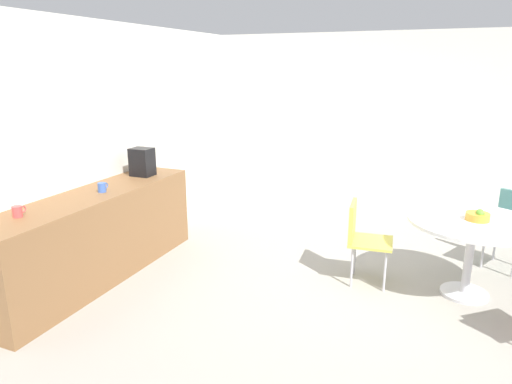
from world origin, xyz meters
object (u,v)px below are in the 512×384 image
at_px(mug_red, 102,187).
at_px(coffee_maker, 142,162).
at_px(chair_yellow, 361,233).
at_px(fruit_bowl, 478,216).
at_px(mug_white, 151,171).
at_px(chair_teal, 512,221).
at_px(round_table, 472,233).
at_px(mug_green, 18,211).

xyz_separation_m(mug_red, coffee_maker, (0.75, 0.06, 0.11)).
bearing_deg(chair_yellow, coffee_maker, 92.30).
bearing_deg(fruit_bowl, mug_white, 92.29).
relative_size(chair_teal, mug_red, 6.43).
distance_m(round_table, chair_yellow, 1.01).
xyz_separation_m(mug_green, coffee_maker, (1.65, -0.06, 0.11)).
height_order(mug_green, coffee_maker, coffee_maker).
bearing_deg(mug_white, chair_yellow, -89.23).
xyz_separation_m(chair_yellow, coffee_maker, (-0.10, 2.51, 0.54)).
xyz_separation_m(chair_yellow, mug_white, (-0.03, 2.45, 0.43)).
bearing_deg(mug_red, chair_teal, -64.45).
relative_size(round_table, mug_white, 9.05).
height_order(round_table, mug_white, mug_white).
bearing_deg(mug_green, mug_white, -3.92).
height_order(mug_white, coffee_maker, coffee_maker).
bearing_deg(mug_green, chair_yellow, -55.63).
xyz_separation_m(chair_teal, fruit_bowl, (-0.90, 0.40, 0.28)).
distance_m(chair_teal, mug_green, 4.87).
xyz_separation_m(mug_white, mug_red, (-0.82, 0.00, 0.00)).
xyz_separation_m(mug_white, mug_green, (-1.72, 0.12, 0.00)).
bearing_deg(mug_red, mug_green, 172.85).
distance_m(round_table, chair_teal, 1.01).
bearing_deg(mug_white, coffee_maker, 137.52).
bearing_deg(coffee_maker, chair_teal, -74.35).
height_order(mug_white, mug_red, same).
bearing_deg(round_table, mug_white, 92.22).
relative_size(chair_yellow, fruit_bowl, 3.94).
distance_m(chair_yellow, mug_green, 3.14).
height_order(mug_red, coffee_maker, coffee_maker).
bearing_deg(mug_red, coffee_maker, 4.34).
distance_m(chair_teal, mug_red, 4.32).
bearing_deg(coffee_maker, mug_white, -42.48).
height_order(chair_yellow, coffee_maker, coffee_maker).
relative_size(chair_teal, mug_green, 6.43).
bearing_deg(coffee_maker, mug_green, 178.07).
bearing_deg(round_table, fruit_bowl, -79.63).
xyz_separation_m(round_table, coffee_maker, (-0.20, 3.51, 0.43)).
distance_m(chair_yellow, mug_white, 2.48).
height_order(round_table, chair_yellow, chair_yellow).
bearing_deg(coffee_maker, round_table, -86.72).
bearing_deg(chair_teal, mug_red, 115.55).
relative_size(fruit_bowl, mug_green, 1.63).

